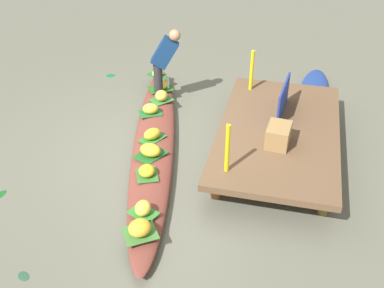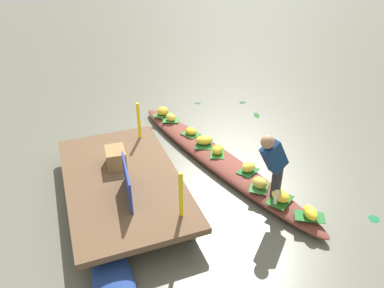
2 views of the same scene
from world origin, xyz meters
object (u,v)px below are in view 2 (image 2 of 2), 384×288
at_px(water_bottle, 276,197).
at_px(banana_bunch_8, 248,167).
at_px(market_banner, 127,182).
at_px(banana_bunch_3, 260,183).
at_px(banana_bunch_0, 204,140).
at_px(vendor_boat, 216,158).
at_px(banana_bunch_7, 281,196).
at_px(vendor_person, 274,162).
at_px(banana_bunch_4, 310,213).
at_px(banana_bunch_1, 171,117).
at_px(produce_crate, 116,157).
at_px(banana_bunch_6, 191,131).
at_px(banana_bunch_2, 163,111).
at_px(banana_bunch_5, 218,150).

bearing_deg(water_bottle, banana_bunch_8, -1.98).
bearing_deg(market_banner, banana_bunch_3, -92.79).
bearing_deg(banana_bunch_0, vendor_boat, -168.76).
distance_m(banana_bunch_7, banana_bunch_8, 0.90).
height_order(banana_bunch_3, vendor_person, vendor_person).
height_order(vendor_boat, banana_bunch_4, banana_bunch_4).
height_order(banana_bunch_1, banana_bunch_8, banana_bunch_8).
bearing_deg(produce_crate, vendor_person, -125.18).
relative_size(banana_bunch_4, banana_bunch_8, 1.19).
xyz_separation_m(banana_bunch_8, market_banner, (-0.18, 2.15, 0.37)).
height_order(vendor_boat, banana_bunch_6, banana_bunch_6).
relative_size(banana_bunch_2, banana_bunch_5, 1.00).
distance_m(banana_bunch_7, vendor_person, 0.62).
bearing_deg(banana_bunch_6, banana_bunch_7, -167.72).
bearing_deg(banana_bunch_6, banana_bunch_5, -167.28).
xyz_separation_m(banana_bunch_1, produce_crate, (-1.65, 1.51, 0.26)).
bearing_deg(water_bottle, banana_bunch_0, 9.02).
height_order(vendor_person, market_banner, vendor_person).
relative_size(banana_bunch_6, banana_bunch_7, 0.83).
bearing_deg(market_banner, banana_bunch_1, -25.01).
height_order(banana_bunch_0, banana_bunch_6, banana_bunch_0).
bearing_deg(banana_bunch_3, banana_bunch_2, 12.04).
bearing_deg(banana_bunch_6, banana_bunch_3, -168.89).
height_order(banana_bunch_2, banana_bunch_4, banana_bunch_2).
distance_m(banana_bunch_8, produce_crate, 2.30).
xyz_separation_m(banana_bunch_4, water_bottle, (0.44, 0.32, 0.04)).
bearing_deg(vendor_person, produce_crate, 54.82).
xyz_separation_m(vendor_boat, banana_bunch_1, (1.63, 0.37, 0.19)).
relative_size(banana_bunch_4, market_banner, 0.35).
xyz_separation_m(banana_bunch_3, banana_bunch_7, (-0.41, -0.13, -0.00)).
relative_size(banana_bunch_5, produce_crate, 0.64).
xyz_separation_m(banana_bunch_2, banana_bunch_6, (-1.10, -0.27, -0.02)).
distance_m(banana_bunch_0, banana_bunch_4, 2.62).
bearing_deg(banana_bunch_6, produce_crate, 117.82).
xyz_separation_m(banana_bunch_2, banana_bunch_4, (-4.11, -1.02, -0.01)).
distance_m(vendor_boat, banana_bunch_1, 1.69).
xyz_separation_m(banana_bunch_3, produce_crate, (1.21, 2.12, 0.26)).
height_order(banana_bunch_3, banana_bunch_7, banana_bunch_3).
height_order(banana_bunch_1, market_banner, market_banner).
relative_size(banana_bunch_1, water_bottle, 1.01).
bearing_deg(banana_bunch_2, banana_bunch_1, -167.69).
height_order(banana_bunch_0, vendor_person, vendor_person).
bearing_deg(vendor_person, market_banner, 74.32).
bearing_deg(banana_bunch_0, banana_bunch_8, -162.48).
distance_m(banana_bunch_2, banana_bunch_4, 4.23).
xyz_separation_m(market_banner, produce_crate, (0.91, 0.01, -0.11)).
bearing_deg(banana_bunch_2, banana_bunch_8, -164.97).
height_order(banana_bunch_0, banana_bunch_1, banana_bunch_0).
height_order(banana_bunch_1, banana_bunch_5, banana_bunch_5).
relative_size(banana_bunch_3, banana_bunch_4, 0.84).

